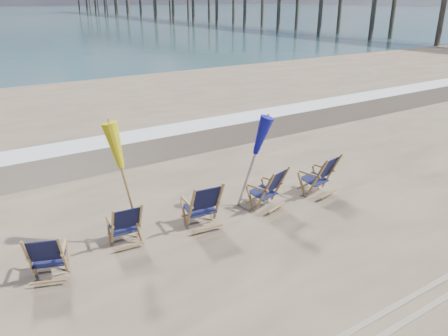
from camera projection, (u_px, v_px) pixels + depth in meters
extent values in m
cube|color=silver|center=(125.00, 138.00, 14.75)|extent=(200.00, 1.40, 0.01)
cube|color=#42362A|center=(143.00, 150.00, 13.58)|extent=(200.00, 2.60, 0.00)
cylinder|color=#A38049|center=(127.00, 186.00, 8.01)|extent=(0.06, 0.06, 2.41)
cone|color=gold|center=(124.00, 148.00, 7.75)|extent=(0.30, 0.30, 0.85)
cylinder|color=#A5A5AD|center=(251.00, 162.00, 9.54)|extent=(0.06, 0.06, 2.15)
cone|color=#151790|center=(252.00, 135.00, 9.32)|extent=(0.30, 0.30, 0.85)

